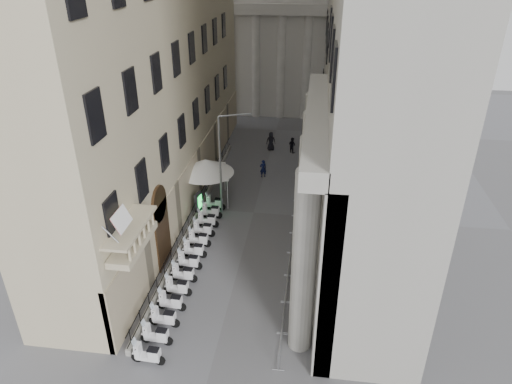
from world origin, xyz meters
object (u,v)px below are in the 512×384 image
at_px(street_lamp, 224,157).
at_px(pedestrian_b, 292,145).
at_px(pedestrian_a, 263,169).
at_px(info_kiosk, 199,204).
at_px(scooter_0, 149,363).
at_px(security_tent, 210,169).

bearing_deg(street_lamp, pedestrian_b, 47.90).
bearing_deg(pedestrian_a, info_kiosk, 39.45).
distance_m(street_lamp, info_kiosk, 4.30).
distance_m(info_kiosk, pedestrian_a, 8.48).
relative_size(scooter_0, security_tent, 0.33).
height_order(security_tent, pedestrian_b, security_tent).
bearing_deg(scooter_0, pedestrian_b, -8.37).
xyz_separation_m(scooter_0, pedestrian_b, (5.32, 28.18, 0.80)).
height_order(scooter_0, info_kiosk, info_kiosk).
xyz_separation_m(street_lamp, pedestrian_b, (4.43, 12.78, -3.88)).
height_order(scooter_0, pedestrian_b, pedestrian_b).
bearing_deg(scooter_0, street_lamp, -0.99).
bearing_deg(info_kiosk, pedestrian_b, 74.54).
bearing_deg(pedestrian_b, security_tent, 100.17).
bearing_deg(scooter_0, info_kiosk, 6.53).
bearing_deg(info_kiosk, security_tent, 82.93).
relative_size(security_tent, street_lamp, 0.58).
relative_size(scooter_0, pedestrian_a, 0.90).
xyz_separation_m(scooter_0, pedestrian_a, (3.08, 22.02, 0.83)).
xyz_separation_m(pedestrian_a, pedestrian_b, (2.24, 6.17, -0.03)).
relative_size(security_tent, pedestrian_b, 2.82).
relative_size(scooter_0, info_kiosk, 0.80).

